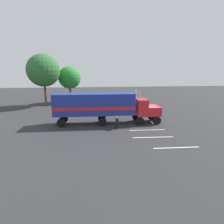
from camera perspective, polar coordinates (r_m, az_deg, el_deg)
name	(u,v)px	position (r m, az deg, el deg)	size (l,w,h in m)	color
ground_plane	(147,122)	(25.45, 11.24, -3.13)	(120.00, 120.00, 0.00)	#2D2D30
lane_stripe_near	(147,130)	(21.94, 11.30, -5.71)	(4.40, 0.16, 0.01)	silver
lane_stripe_mid	(153,137)	(19.72, 13.08, -7.94)	(4.40, 0.16, 0.01)	silver
lane_stripe_far	(176,148)	(17.78, 20.04, -10.76)	(4.40, 0.16, 0.01)	silver
semi_truck	(103,105)	(23.55, -2.98, 2.13)	(14.23, 2.95, 4.50)	red
person_bystander	(117,122)	(21.65, 1.55, -3.25)	(0.39, 0.48, 1.63)	black
parked_car	(92,101)	(37.55, -6.55, 3.42)	(4.68, 2.67, 1.57)	#234C8C
tree_left	(70,78)	(41.76, -13.54, 10.71)	(5.00, 5.00, 8.13)	brown
tree_center	(43,70)	(38.96, -21.27, 12.39)	(6.53, 6.53, 10.45)	brown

